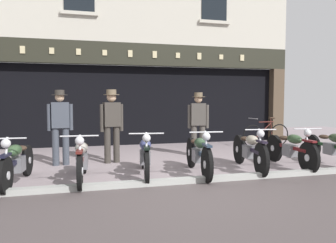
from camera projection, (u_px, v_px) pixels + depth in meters
ground at (215, 203)px, 4.82m from camera, size 22.49×22.00×0.18m
shop_facade at (133, 93)px, 12.40m from camera, size 10.79×4.42×6.47m
motorcycle_far_left at (17, 161)px, 5.70m from camera, size 0.62×1.92×0.90m
motorcycle_left at (82, 158)px, 5.94m from camera, size 0.62×1.95×0.91m
motorcycle_center_left at (145, 155)px, 6.36m from camera, size 0.62×1.98×0.91m
motorcycle_center at (198, 153)px, 6.49m from camera, size 0.62×2.00×0.93m
motorcycle_center_right at (249, 150)px, 6.90m from camera, size 0.62×2.03×0.93m
motorcycle_right at (291, 148)px, 7.18m from camera, size 0.62×1.98×0.91m
motorcycle_far_right at (332, 146)px, 7.51m from camera, size 0.62×2.05×0.90m
salesman_left at (60, 124)px, 7.36m from camera, size 0.56×0.34×1.71m
shopkeeper_center at (112, 122)px, 7.65m from camera, size 0.55×0.37×1.73m
salesman_right at (198, 121)px, 8.59m from camera, size 0.55×0.35×1.68m
advert_board_near at (219, 95)px, 11.59m from camera, size 0.72×0.03×1.08m
advert_board_far at (244, 97)px, 11.85m from camera, size 0.80×0.03×1.03m
leaning_bicycle at (266, 134)px, 10.48m from camera, size 1.73×0.50×0.95m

